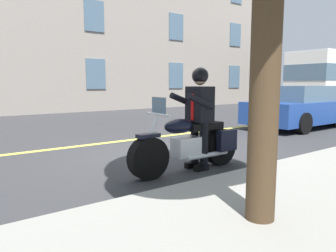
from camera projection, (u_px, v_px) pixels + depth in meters
The scene contains 6 objects.
ground_plane at pixel (169, 155), 6.64m from camera, with size 80.00×80.00×0.00m, color #333335.
lane_center_stripe at pixel (122, 141), 8.23m from camera, with size 60.00×0.16×0.01m, color #E5DB4C.
motorcycle_main at pixel (190, 144), 5.39m from camera, with size 2.21×0.60×1.26m.
rider_main at pixel (199, 109), 5.43m from camera, with size 0.62×0.54×1.74m.
car_silver at pixel (303, 107), 10.82m from camera, with size 4.60×1.92×1.40m.
building_backdrop at pixel (73, 19), 19.06m from camera, with size 27.23×6.06×10.58m.
Camera 1 is at (3.90, 5.21, 1.46)m, focal length 34.22 mm.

